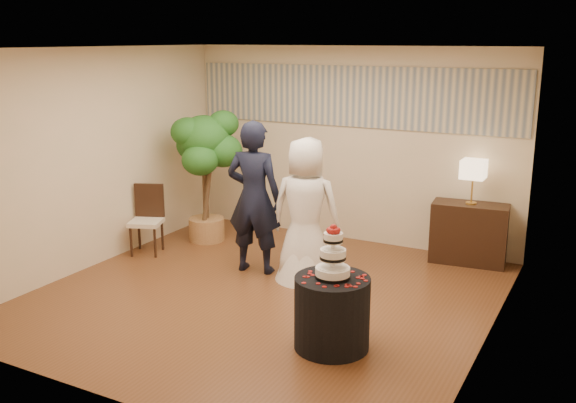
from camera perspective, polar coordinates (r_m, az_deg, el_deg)
The scene contains 15 objects.
floor at distance 7.53m, azimuth -2.12°, elevation -8.35°, with size 5.00×5.00×0.00m, color brown.
ceiling at distance 6.95m, azimuth -2.34°, elevation 13.48°, with size 5.00×5.00×0.00m, color white.
wall_back at distance 9.32m, azimuth 5.54°, elevation 4.99°, with size 5.00×0.06×2.80m, color beige.
wall_front at distance 5.17m, azimuth -16.28°, elevation -3.15°, with size 5.00×0.06×2.80m, color beige.
wall_left at distance 8.62m, azimuth -16.79°, elevation 3.68°, with size 0.06×5.00×2.80m, color beige.
wall_right at distance 6.27m, azimuth 17.96°, elevation -0.25°, with size 0.06×5.00×2.80m, color beige.
mural_border at distance 9.21m, azimuth 5.60°, elevation 9.27°, with size 4.90×0.02×0.85m, color #9E9D90.
groom at distance 8.02m, azimuth -3.03°, elevation 0.36°, with size 0.71×0.46×1.94m, color black.
bride at distance 7.75m, azimuth 1.59°, elevation -0.74°, with size 0.87×0.75×1.77m, color white.
cake_table at distance 6.23m, azimuth 3.92°, elevation -9.83°, with size 0.72×0.72×0.71m, color black.
wedding_cake at distance 6.00m, azimuth 4.02°, elevation -4.43°, with size 0.33×0.33×0.53m, color white, non-canonical shape.
console at distance 8.79m, azimuth 15.78°, elevation -2.74°, with size 0.97×0.43×0.81m, color black.
table_lamp at distance 8.62m, azimuth 16.09°, elevation 1.67°, with size 0.30×0.30×0.58m, color #D4B58C, non-canonical shape.
ficus_tree at distance 9.34m, azimuth -7.39°, elevation 2.30°, with size 0.93×0.93×1.95m, color #235F1E, non-canonical shape.
side_chair at distance 9.02m, azimuth -12.52°, elevation -1.64°, with size 0.43×0.45×0.95m, color black, non-canonical shape.
Camera 1 is at (3.50, -6.00, 2.90)m, focal length 40.00 mm.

